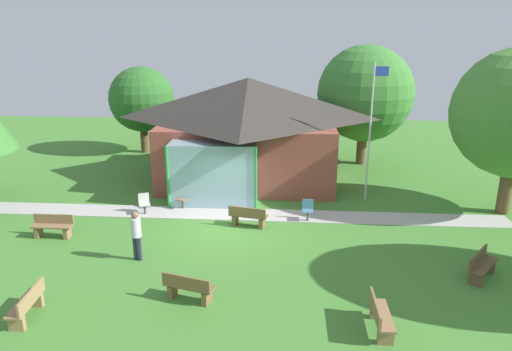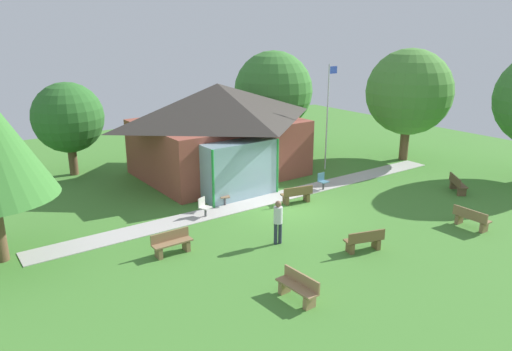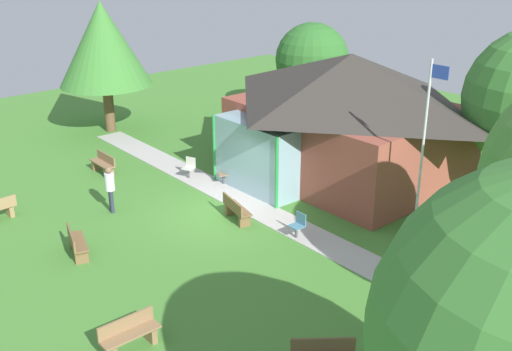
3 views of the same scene
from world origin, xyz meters
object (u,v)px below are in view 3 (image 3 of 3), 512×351
bench_mid_left (104,164)px  bench_front_right (129,335)px  bench_rear_near_path (236,210)px  pavilion (345,114)px  patio_chair_west (189,168)px  tree_west_hedge (103,44)px  patio_chair_lawn_spare (298,226)px  visitor_strolling_lawn (110,186)px  patio_chair_porch_left (225,174)px  flagpole (424,147)px  bench_front_center (77,244)px  tree_behind_pavilion_left (312,60)px

bench_mid_left → bench_front_right: same height
bench_front_right → bench_rear_near_path: 7.55m
pavilion → bench_mid_left: pavilion is taller
patio_chair_west → tree_west_hedge: 8.90m
patio_chair_lawn_spare → visitor_strolling_lawn: size_ratio=0.49×
pavilion → patio_chair_porch_left: size_ratio=10.75×
patio_chair_porch_left → visitor_strolling_lawn: 4.82m
bench_rear_near_path → patio_chair_porch_left: bearing=161.9°
pavilion → patio_chair_lawn_spare: (2.82, -5.35, -2.22)m
bench_rear_near_path → visitor_strolling_lawn: (-3.50, -2.96, 0.62)m
patio_chair_lawn_spare → tree_west_hedge: (-14.67, 1.03, 3.99)m
flagpole → bench_front_right: flagpole is taller
patio_chair_west → bench_front_center: bearing=93.1°
patio_chair_lawn_spare → bench_front_right: bearing=102.4°
pavilion → patio_chair_lawn_spare: bearing=-62.2°
bench_rear_near_path → tree_behind_pavilion_left: bearing=136.6°
flagpole → visitor_strolling_lawn: 10.91m
flagpole → patio_chair_lawn_spare: size_ratio=7.01×
bench_rear_near_path → patio_chair_lawn_spare: bearing=30.7°
flagpole → patio_chair_lawn_spare: bearing=-136.2°
patio_chair_lawn_spare → tree_behind_pavilion_left: tree_behind_pavilion_left is taller
tree_west_hedge → bench_front_right: bearing=-26.9°
patio_chair_west → patio_chair_lawn_spare: bearing=154.6°
bench_rear_near_path → tree_west_hedge: 13.07m
bench_front_center → bench_rear_near_path: bearing=93.3°
bench_rear_near_path → patio_chair_lawn_spare: patio_chair_lawn_spare is taller
patio_chair_lawn_spare → tree_west_hedge: tree_west_hedge is taller
flagpole → tree_behind_pavilion_left: (-12.21, 7.57, -0.09)m
flagpole → patio_chair_west: bearing=-166.5°
bench_front_right → bench_mid_left: bearing=-114.5°
patio_chair_porch_left → tree_west_hedge: tree_west_hedge is taller
bench_mid_left → bench_rear_near_path: same height
bench_rear_near_path → patio_chair_west: bearing=179.8°
flagpole → bench_front_right: (-1.21, -9.82, -2.91)m
bench_rear_near_path → patio_chair_porch_left: patio_chair_porch_left is taller
patio_chair_west → tree_behind_pavilion_left: (-2.72, 9.84, 2.81)m
patio_chair_porch_left → patio_chair_west: bearing=49.7°
tree_behind_pavilion_left → bench_front_right: bearing=-57.7°
flagpole → bench_mid_left: (-12.26, -4.70, -2.91)m
flagpole → tree_west_hedge: size_ratio=0.93×
bench_mid_left → patio_chair_porch_left: 5.30m
tree_behind_pavilion_left → tree_west_hedge: size_ratio=0.80×
bench_rear_near_path → visitor_strolling_lawn: bearing=-126.3°
tree_west_hedge → bench_mid_left: bearing=-31.0°
bench_front_right → pavilion: bearing=-160.5°
bench_mid_left → pavilion: bearing=-131.2°
pavilion → visitor_strolling_lawn: 9.67m
bench_rear_near_path → tree_behind_pavilion_left: tree_behind_pavilion_left is taller
bench_front_center → bench_rear_near_path: 5.51m
bench_mid_left → bench_front_center: bearing=146.5°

